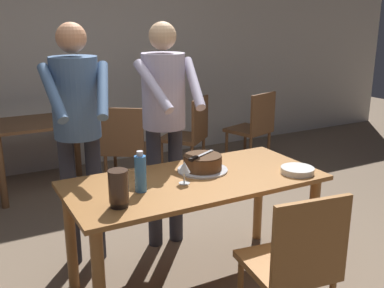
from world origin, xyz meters
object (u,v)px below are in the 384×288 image
(plate_stack, at_px, (297,170))
(background_chair_3, at_px, (189,133))
(wine_glass_near, at_px, (184,168))
(hurricane_lamp, at_px, (119,188))
(cake_knife, at_px, (197,157))
(person_standing_beside, at_px, (77,120))
(chair_near_side, at_px, (294,262))
(person_cutting_cake, at_px, (164,111))
(background_chair_0, at_px, (125,145))
(background_chair_1, at_px, (254,126))
(background_table, at_px, (41,137))
(cake_on_platter, at_px, (203,164))
(water_bottle, at_px, (140,173))
(main_dining_table, at_px, (195,195))

(plate_stack, xyz_separation_m, background_chair_3, (0.33, 2.15, -0.28))
(wine_glass_near, height_order, hurricane_lamp, hurricane_lamp)
(cake_knife, relative_size, wine_glass_near, 1.74)
(cake_knife, distance_m, hurricane_lamp, 0.68)
(person_standing_beside, bearing_deg, chair_near_side, -61.06)
(hurricane_lamp, relative_size, person_standing_beside, 0.12)
(person_cutting_cake, distance_m, chair_near_side, 1.48)
(person_standing_beside, bearing_deg, hurricane_lamp, -90.00)
(plate_stack, relative_size, background_chair_0, 0.24)
(person_standing_beside, height_order, background_chair_0, person_standing_beside)
(wine_glass_near, relative_size, background_chair_1, 0.16)
(person_standing_beside, bearing_deg, background_chair_1, 27.09)
(person_standing_beside, xyz_separation_m, chair_near_side, (0.77, -1.38, -0.58))
(person_cutting_cake, relative_size, person_standing_beside, 1.00)
(background_chair_0, bearing_deg, background_table, 151.56)
(person_cutting_cake, xyz_separation_m, background_chair_3, (0.91, 1.32, -0.58))
(cake_on_platter, relative_size, wine_glass_near, 2.36)
(plate_stack, bearing_deg, background_chair_3, 81.32)
(background_table, bearing_deg, cake_on_platter, -71.85)
(water_bottle, bearing_deg, background_chair_1, 40.60)
(cake_knife, bearing_deg, hurricane_lamp, -157.37)
(main_dining_table, height_order, background_chair_3, background_chair_3)
(background_chair_3, bearing_deg, background_table, 169.16)
(plate_stack, xyz_separation_m, background_table, (-1.22, 2.44, -0.19))
(water_bottle, distance_m, person_standing_beside, 0.72)
(background_chair_3, bearing_deg, background_chair_1, -4.82)
(wine_glass_near, height_order, chair_near_side, chair_near_side)
(hurricane_lamp, relative_size, background_chair_0, 0.23)
(plate_stack, relative_size, person_cutting_cake, 0.13)
(background_chair_0, xyz_separation_m, background_chair_3, (0.80, 0.11, 0.00))
(person_standing_beside, distance_m, chair_near_side, 1.69)
(chair_near_side, xyz_separation_m, background_table, (-0.76, 2.97, 0.09))
(main_dining_table, height_order, chair_near_side, chair_near_side)
(person_cutting_cake, distance_m, background_chair_3, 1.71)
(main_dining_table, relative_size, wine_glass_near, 11.45)
(person_cutting_cake, relative_size, chair_near_side, 1.91)
(hurricane_lamp, height_order, person_cutting_cake, person_cutting_cake)
(main_dining_table, relative_size, background_table, 1.65)
(hurricane_lamp, bearing_deg, person_cutting_cake, 50.64)
(hurricane_lamp, bearing_deg, background_chair_3, 53.55)
(background_chair_0, relative_size, background_chair_1, 1.00)
(person_cutting_cake, bearing_deg, cake_knife, -91.33)
(person_standing_beside, height_order, chair_near_side, person_standing_beside)
(main_dining_table, height_order, hurricane_lamp, hurricane_lamp)
(person_cutting_cake, height_order, background_chair_1, person_cutting_cake)
(background_chair_0, bearing_deg, cake_knife, -94.09)
(plate_stack, xyz_separation_m, wine_glass_near, (-0.75, 0.19, 0.08))
(main_dining_table, distance_m, water_bottle, 0.45)
(cake_knife, height_order, background_table, cake_knife)
(cake_on_platter, bearing_deg, water_bottle, -163.98)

